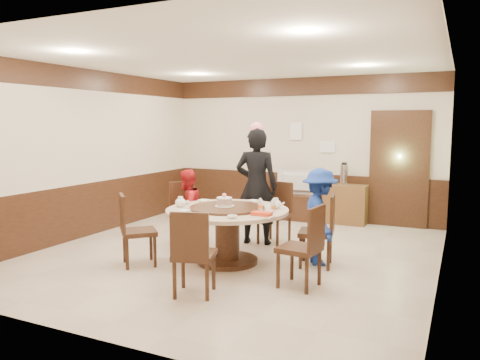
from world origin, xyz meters
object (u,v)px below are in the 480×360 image
at_px(banquet_table, 227,224).
at_px(person_blue, 320,217).
at_px(television, 297,183).
at_px(person_standing, 257,186).
at_px(birthday_cake, 224,202).
at_px(tv_stand, 296,207).
at_px(thermos, 344,175).
at_px(person_red, 187,208).
at_px(side_cabinet, 345,204).
at_px(shrimp_platter, 262,215).

height_order(banquet_table, person_blue, person_blue).
distance_m(banquet_table, television, 3.21).
xyz_separation_m(person_standing, television, (-0.03, 2.07, -0.18)).
bearing_deg(banquet_table, birthday_cake, 172.40).
bearing_deg(person_standing, tv_stand, -100.68).
relative_size(television, thermos, 2.16).
xyz_separation_m(person_red, television, (0.89, 2.66, 0.14)).
relative_size(birthday_cake, side_cabinet, 0.32).
distance_m(banquet_table, side_cabinet, 3.35).
xyz_separation_m(person_standing, person_red, (-0.92, -0.59, -0.32)).
bearing_deg(tv_stand, banquet_table, -88.38).
bearing_deg(person_blue, television, -5.11).
bearing_deg(person_red, tv_stand, 166.90).
height_order(birthday_cake, shrimp_platter, birthday_cake).
bearing_deg(person_standing, side_cabinet, -125.55).
relative_size(shrimp_platter, tv_stand, 0.35).
height_order(person_standing, television, person_standing).
relative_size(side_cabinet, thermos, 2.11).
xyz_separation_m(television, side_cabinet, (0.97, 0.03, -0.36)).
distance_m(person_standing, person_blue, 1.39).
height_order(television, thermos, thermos).
relative_size(television, side_cabinet, 1.03).
height_order(person_blue, thermos, person_blue).
bearing_deg(person_blue, person_standing, 32.34).
xyz_separation_m(person_standing, person_blue, (1.21, -0.64, -0.26)).
distance_m(person_standing, person_red, 1.14).
bearing_deg(tv_stand, person_red, -108.49).
height_order(banquet_table, thermos, thermos).
relative_size(shrimp_platter, thermos, 0.79).
xyz_separation_m(person_red, side_cabinet, (1.86, 2.69, -0.22)).
xyz_separation_m(person_standing, side_cabinet, (0.94, 2.10, -0.54)).
bearing_deg(side_cabinet, birthday_cake, -106.00).
bearing_deg(television, person_standing, 84.09).
height_order(tv_stand, thermos, thermos).
distance_m(television, side_cabinet, 1.03).
relative_size(person_red, tv_stand, 1.41).
relative_size(banquet_table, thermos, 4.37).
bearing_deg(shrimp_platter, side_cabinet, 86.18).
bearing_deg(person_red, television, 166.90).
bearing_deg(person_standing, person_blue, 140.52).
bearing_deg(birthday_cake, person_blue, 21.96).
distance_m(person_blue, shrimp_platter, 0.96).
xyz_separation_m(person_blue, tv_stand, (-1.24, 2.71, -0.40)).
relative_size(person_blue, tv_stand, 1.54).
xyz_separation_m(birthday_cake, shrimp_platter, (0.69, -0.32, -0.06)).
height_order(person_red, side_cabinet, person_red).
height_order(banquet_table, television, television).
relative_size(person_red, person_blue, 0.91).
relative_size(birthday_cake, thermos, 0.68).
height_order(person_standing, side_cabinet, person_standing).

